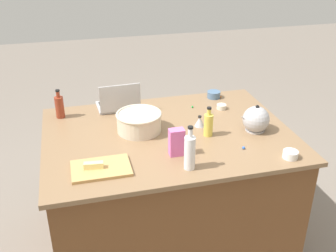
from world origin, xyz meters
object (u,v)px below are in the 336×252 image
object	(u,v)px
ramekin_small	(290,154)
ramekin_medium	(221,107)
kettle	(256,120)
candy_bag	(177,142)
laptop	(119,103)
bottle_soy	(60,106)
cutting_board	(101,168)
mixing_bowl_large	(139,122)
bottle_vinegar	(190,152)
kitchen_timer	(200,121)
butter_stick_left	(94,165)
bottle_oil	(208,124)
ramekin_wide	(214,95)

from	to	relation	value
ramekin_small	ramekin_medium	distance (m)	0.78
kettle	candy_bag	world-z (taller)	kettle
laptop	bottle_soy	xyz separation A→B (m)	(0.43, 0.04, 0.04)
bottle_soy	cutting_board	world-z (taller)	bottle_soy
candy_bag	mixing_bowl_large	bearing A→B (deg)	-65.89
bottle_vinegar	kitchen_timer	world-z (taller)	bottle_vinegar
butter_stick_left	ramekin_medium	world-z (taller)	butter_stick_left
ramekin_small	laptop	bearing A→B (deg)	-47.07
laptop	bottle_vinegar	world-z (taller)	bottle_vinegar
bottle_oil	ramekin_wide	world-z (taller)	bottle_oil
kettle	cutting_board	xyz separation A→B (m)	(1.06, 0.23, -0.07)
bottle_vinegar	ramekin_medium	world-z (taller)	bottle_vinegar
kettle	ramekin_wide	size ratio (longest dim) A/B	2.04
ramekin_small	ramekin_medium	bearing A→B (deg)	-79.34
kettle	butter_stick_left	distance (m)	1.12
candy_bag	bottle_soy	bearing A→B (deg)	-46.64
cutting_board	ramekin_small	bearing A→B (deg)	172.33
bottle_soy	butter_stick_left	world-z (taller)	bottle_soy
kitchen_timer	bottle_vinegar	bearing A→B (deg)	65.53
mixing_bowl_large	bottle_soy	world-z (taller)	bottle_soy
ramekin_medium	candy_bag	xyz separation A→B (m)	(0.50, 0.56, 0.07)
kettle	candy_bag	size ratio (longest dim) A/B	1.25
bottle_soy	ramekin_wide	distance (m)	1.20
kitchen_timer	bottle_oil	bearing A→B (deg)	95.07
laptop	mixing_bowl_large	bearing A→B (deg)	101.76
bottle_oil	candy_bag	world-z (taller)	bottle_oil
mixing_bowl_large	bottle_oil	distance (m)	0.46
ramekin_wide	candy_bag	xyz separation A→B (m)	(0.52, 0.78, 0.06)
laptop	candy_bag	xyz separation A→B (m)	(-0.24, 0.75, 0.04)
bottle_soy	ramekin_wide	xyz separation A→B (m)	(-1.19, -0.07, -0.06)
ramekin_small	candy_bag	world-z (taller)	candy_bag
ramekin_small	kettle	bearing A→B (deg)	-82.51
bottle_vinegar	butter_stick_left	world-z (taller)	bottle_vinegar
kettle	ramekin_small	bearing A→B (deg)	97.49
bottle_vinegar	kettle	bearing A→B (deg)	-149.10
cutting_board	bottle_oil	bearing A→B (deg)	-161.55
mixing_bowl_large	bottle_vinegar	size ratio (longest dim) A/B	1.14
laptop	kitchen_timer	xyz separation A→B (m)	(-0.50, 0.42, -0.01)
kitchen_timer	ramekin_small	bearing A→B (deg)	126.39
laptop	mixing_bowl_large	world-z (taller)	laptop
kettle	ramekin_small	distance (m)	0.39
mixing_bowl_large	kitchen_timer	distance (m)	0.42
butter_stick_left	kitchen_timer	xyz separation A→B (m)	(-0.76, -0.38, -0.00)
candy_bag	bottle_vinegar	bearing A→B (deg)	100.64
cutting_board	kitchen_timer	world-z (taller)	kitchen_timer
laptop	bottle_oil	world-z (taller)	laptop
bottle_oil	butter_stick_left	world-z (taller)	bottle_oil
mixing_bowl_large	butter_stick_left	world-z (taller)	mixing_bowl_large
laptop	cutting_board	world-z (taller)	laptop
bottle_soy	butter_stick_left	distance (m)	0.79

